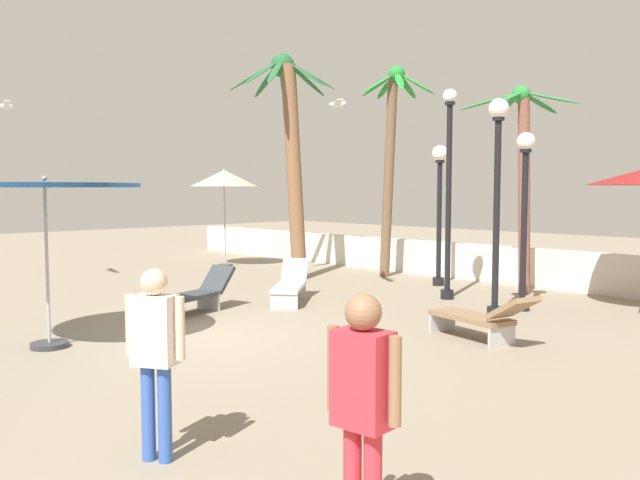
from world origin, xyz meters
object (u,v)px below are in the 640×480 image
Objects in this scene: lounge_chair_0 at (195,293)px; lamp_post_3 at (497,183)px; lamp_post_0 at (439,194)px; guest_1 at (155,345)px; lamp_post_1 at (449,184)px; palm_tree_2 at (290,140)px; palm_tree_1 at (523,162)px; seagull_1 at (5,106)px; patio_umbrella_1 at (45,194)px; seagull_0 at (337,104)px; lounge_chair_2 at (482,316)px; palm_tree_0 at (391,148)px; lounge_chair_1 at (290,284)px; guest_0 at (363,399)px; patio_umbrella_2 at (224,179)px; lamp_post_2 at (525,203)px.

lamp_post_3 is at bearing 41.84° from lounge_chair_0.
lamp_post_0 reaches higher than guest_1.
lamp_post_0 is 2.03m from lamp_post_1.
lounge_chair_0 is (2.54, -4.67, -3.29)m from palm_tree_2.
palm_tree_1 is 12.28m from seagull_1.
lamp_post_3 is 3.48× the size of seagull_1.
patio_umbrella_1 is 6.67m from seagull_0.
seagull_1 is (-11.24, -3.20, 3.98)m from lounge_chair_2.
palm_tree_0 is 1.20× the size of palm_tree_1.
lounge_chair_2 is (4.28, 5.02, -1.90)m from patio_umbrella_1.
lamp_post_1 reaches higher than lamp_post_3.
lamp_post_3 reaches higher than lounge_chair_2.
palm_tree_0 is at bearing 103.57° from lounge_chair_1.
lamp_post_1 is 2.51× the size of lounge_chair_1.
lamp_post_3 is 11.67m from seagull_1.
patio_umbrella_1 is 5.62m from lounge_chair_1.
seagull_0 is (-0.47, -3.09, 1.95)m from lamp_post_0.
palm_tree_2 is 8.77m from lounge_chair_2.
lounge_chair_2 is (5.90, -4.81, -3.08)m from palm_tree_0.
lamp_post_0 is 2.00× the size of guest_0.
patio_umbrella_2 is 0.64× the size of palm_tree_1.
lamp_post_0 is at bearing 131.32° from lamp_post_1.
lounge_chair_1 is (-3.89, -2.63, -1.73)m from lamp_post_2.
guest_0 is at bearing -38.53° from lounge_chair_1.
lamp_post_3 is 2.37× the size of guest_1.
lounge_chair_0 is at bearing 105.04° from patio_umbrella_1.
lounge_chair_1 is at bearing -121.30° from palm_tree_1.
patio_umbrella_2 is 8.22m from lamp_post_1.
lamp_post_3 is at bearing 63.88° from patio_umbrella_1.
lamp_post_3 reaches higher than lounge_chair_0.
palm_tree_0 is at bearing 111.72° from seagull_0.
lamp_post_2 is (3.37, 7.90, -0.18)m from patio_umbrella_1.
palm_tree_1 is at bearing 9.46° from lamp_post_0.
lamp_post_2 reaches higher than lounge_chair_2.
guest_0 is (6.84, -10.26, -1.21)m from lamp_post_0.
lounge_chair_2 is 1.14× the size of guest_1.
palm_tree_2 reaches higher than lamp_post_3.
palm_tree_2 reaches higher than lamp_post_2.
guest_0 is (7.07, -0.78, -1.25)m from patio_umbrella_1.
lamp_post_1 is at bearing 63.79° from lounge_chair_0.
palm_tree_1 is 4.41m from seagull_0.
lamp_post_3 reaches higher than patio_umbrella_1.
palm_tree_0 is 3.14× the size of lounge_chair_1.
lamp_post_0 is at bearing 80.01° from lounge_chair_1.
lamp_post_3 is (3.38, 6.88, 0.19)m from patio_umbrella_1.
palm_tree_2 is 5.08m from lamp_post_1.
patio_umbrella_2 is 3.25× the size of seagull_0.
palm_tree_1 is 7.82m from lounge_chair_0.
lamp_post_1 is at bearing 52.51° from lounge_chair_1.
guest_1 is (-2.27, -0.17, -0.02)m from guest_0.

